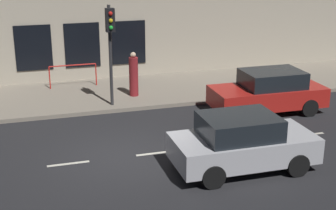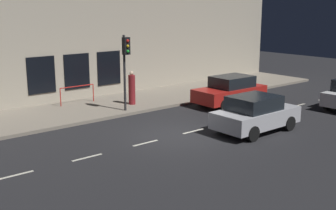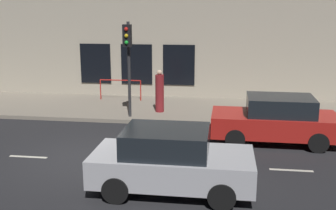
{
  "view_description": "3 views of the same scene",
  "coord_description": "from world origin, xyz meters",
  "px_view_note": "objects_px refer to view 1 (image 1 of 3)",
  "views": [
    {
      "loc": [
        -13.24,
        2.6,
        6.06
      ],
      "look_at": [
        0.93,
        -1.67,
        1.17
      ],
      "focal_mm": 53.03,
      "sensor_mm": 36.0,
      "label": 1
    },
    {
      "loc": [
        -13.14,
        11.33,
        5.32
      ],
      "look_at": [
        0.88,
        -0.29,
        1.11
      ],
      "focal_mm": 46.28,
      "sensor_mm": 36.0,
      "label": 2
    },
    {
      "loc": [
        -11.04,
        -4.22,
        4.44
      ],
      "look_at": [
        1.43,
        -2.52,
        1.42
      ],
      "focal_mm": 43.6,
      "sensor_mm": 36.0,
      "label": 3
    }
  ],
  "objects_px": {
    "traffic_light": "(110,35)",
    "pedestrian_0": "(134,76)",
    "parked_car_1": "(242,142)",
    "parked_car_2": "(268,92)"
  },
  "relations": [
    {
      "from": "pedestrian_0",
      "to": "parked_car_1",
      "type": "bearing_deg",
      "value": 168.74
    },
    {
      "from": "traffic_light",
      "to": "parked_car_1",
      "type": "distance_m",
      "value": 6.92
    },
    {
      "from": "traffic_light",
      "to": "pedestrian_0",
      "type": "bearing_deg",
      "value": -45.27
    },
    {
      "from": "parked_car_2",
      "to": "pedestrian_0",
      "type": "distance_m",
      "value": 5.34
    },
    {
      "from": "parked_car_1",
      "to": "pedestrian_0",
      "type": "height_order",
      "value": "pedestrian_0"
    },
    {
      "from": "pedestrian_0",
      "to": "parked_car_2",
      "type": "bearing_deg",
      "value": -146.71
    },
    {
      "from": "traffic_light",
      "to": "parked_car_2",
      "type": "height_order",
      "value": "traffic_light"
    },
    {
      "from": "parked_car_1",
      "to": "parked_car_2",
      "type": "height_order",
      "value": "same"
    },
    {
      "from": "parked_car_1",
      "to": "pedestrian_0",
      "type": "bearing_deg",
      "value": -168.78
    },
    {
      "from": "traffic_light",
      "to": "pedestrian_0",
      "type": "xyz_separation_m",
      "value": [
        1.06,
        -1.07,
        -1.88
      ]
    }
  ]
}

